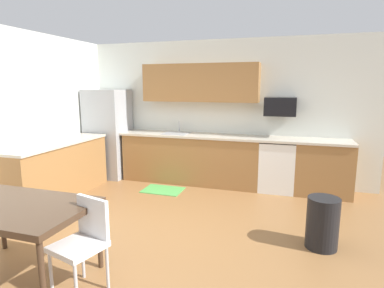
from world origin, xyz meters
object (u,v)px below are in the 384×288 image
at_px(trash_bin, 322,223).
at_px(microwave, 280,107).
at_px(oven_range, 277,165).
at_px(chair_near_table, 84,238).
at_px(refrigerator, 109,133).
at_px(dining_table, 15,211).

bearing_deg(trash_bin, microwave, 106.29).
bearing_deg(oven_range, chair_near_table, -113.44).
bearing_deg(trash_bin, oven_range, 107.06).
xyz_separation_m(refrigerator, trash_bin, (3.97, -1.91, -0.59)).
xyz_separation_m(microwave, trash_bin, (0.61, -2.09, -1.19)).
bearing_deg(microwave, refrigerator, -176.93).
distance_m(oven_range, dining_table, 4.17).
bearing_deg(chair_near_table, oven_range, 66.56).
height_order(refrigerator, microwave, refrigerator).
bearing_deg(microwave, oven_range, -90.00).
bearing_deg(refrigerator, chair_near_table, -61.34).
distance_m(refrigerator, dining_table, 3.62).
xyz_separation_m(refrigerator, oven_range, (3.36, 0.08, -0.43)).
xyz_separation_m(refrigerator, dining_table, (1.13, -3.43, -0.20)).
bearing_deg(trash_bin, dining_table, -151.88).
xyz_separation_m(oven_range, trash_bin, (0.61, -1.99, -0.16)).
relative_size(refrigerator, microwave, 3.28).
bearing_deg(trash_bin, chair_near_table, -145.09).
relative_size(refrigerator, dining_table, 1.27).
bearing_deg(dining_table, oven_range, 57.60).
bearing_deg(oven_range, dining_table, -122.40).
height_order(refrigerator, trash_bin, refrigerator).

